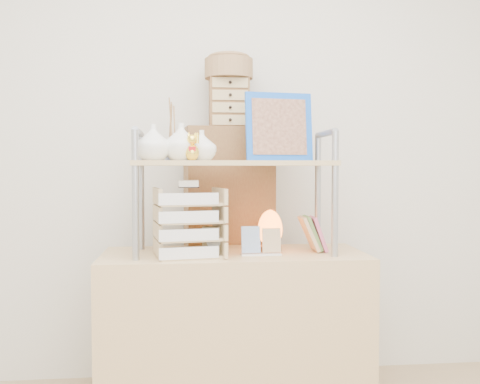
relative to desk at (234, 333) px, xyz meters
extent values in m
cube|color=silver|center=(0.00, 0.50, 0.93)|extent=(3.40, 0.02, 2.60)
cube|color=tan|center=(0.00, 0.00, 0.00)|extent=(1.20, 0.50, 0.75)
cube|color=brown|center=(0.01, 0.37, 0.30)|extent=(0.47, 0.28, 1.35)
cylinder|color=#979BA4|center=(-0.43, -0.15, 0.65)|extent=(0.03, 0.03, 0.55)
cylinder|color=#979BA4|center=(-0.43, 0.15, 0.65)|extent=(0.03, 0.03, 0.55)
cylinder|color=#979BA4|center=(-0.43, 0.00, 0.93)|extent=(0.03, 0.30, 0.03)
cylinder|color=#979BA4|center=(0.43, -0.15, 0.65)|extent=(0.03, 0.03, 0.55)
cylinder|color=#979BA4|center=(0.43, 0.15, 0.65)|extent=(0.03, 0.03, 0.55)
cylinder|color=#979BA4|center=(0.43, 0.00, 0.93)|extent=(0.03, 0.30, 0.03)
cube|color=tan|center=(0.00, 0.00, 0.79)|extent=(0.90, 0.34, 0.02)
imported|color=white|center=(-0.36, -0.02, 0.88)|extent=(0.15, 0.15, 0.16)
imported|color=white|center=(-0.24, 0.00, 0.88)|extent=(0.16, 0.16, 0.17)
imported|color=white|center=(-0.14, 0.02, 0.87)|extent=(0.13, 0.13, 0.14)
cylinder|color=#2851AF|center=(-0.28, 0.12, 0.85)|extent=(0.07, 0.07, 0.10)
cube|color=blue|center=(0.23, 0.10, 0.96)|extent=(0.33, 0.10, 0.33)
cube|color=brown|center=(0.23, 0.09, 0.96)|extent=(0.27, 0.07, 0.27)
cube|color=#D65D86|center=(0.39, 0.00, 0.46)|extent=(0.07, 0.12, 0.17)
cube|color=#72A050|center=(0.37, 0.02, 0.46)|extent=(0.08, 0.12, 0.16)
cube|color=tan|center=(0.35, 0.00, 0.46)|extent=(0.08, 0.13, 0.16)
cube|color=tan|center=(-0.21, -0.06, 0.38)|extent=(0.31, 0.29, 0.01)
cube|color=white|center=(-0.21, -0.18, 0.41)|extent=(0.25, 0.05, 0.05)
cube|color=tan|center=(-0.21, -0.06, 0.46)|extent=(0.31, 0.29, 0.01)
cube|color=white|center=(-0.21, -0.18, 0.48)|extent=(0.25, 0.05, 0.05)
cube|color=tan|center=(-0.21, -0.06, 0.53)|extent=(0.31, 0.29, 0.01)
cube|color=white|center=(-0.21, -0.18, 0.56)|extent=(0.25, 0.05, 0.05)
cube|color=tan|center=(-0.21, -0.06, 0.61)|extent=(0.31, 0.29, 0.01)
cube|color=white|center=(-0.21, -0.18, 0.63)|extent=(0.25, 0.05, 0.05)
cube|color=beige|center=(-0.21, -0.08, 0.69)|extent=(0.08, 0.08, 0.03)
cylinder|color=brown|center=(0.18, 0.05, 0.39)|extent=(0.11, 0.11, 0.02)
ellipsoid|color=orange|center=(0.18, 0.05, 0.48)|extent=(0.13, 0.12, 0.17)
cube|color=tan|center=(-0.10, -0.08, 0.44)|extent=(0.10, 0.05, 0.13)
cylinder|color=white|center=(-0.10, -0.10, 0.45)|extent=(0.07, 0.02, 0.07)
cube|color=white|center=(0.11, -0.08, 0.38)|extent=(0.18, 0.06, 0.01)
cube|color=navy|center=(0.07, -0.07, 0.44)|extent=(0.09, 0.03, 0.12)
cube|color=tan|center=(0.16, -0.06, 0.44)|extent=(0.09, 0.03, 0.11)
cube|color=brown|center=(0.01, 0.35, 1.10)|extent=(0.20, 0.15, 0.25)
cube|color=tan|center=(0.01, 0.27, 1.01)|extent=(0.18, 0.01, 0.05)
cube|color=tan|center=(0.01, 0.27, 1.07)|extent=(0.18, 0.01, 0.05)
cube|color=tan|center=(0.01, 0.27, 1.13)|extent=(0.18, 0.01, 0.05)
cube|color=tan|center=(0.01, 0.27, 1.19)|extent=(0.18, 0.01, 0.05)
cylinder|color=olive|center=(0.01, 0.35, 1.28)|extent=(0.25, 0.25, 0.10)
camera|label=1|loc=(-0.23, -2.42, 0.77)|focal=40.00mm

